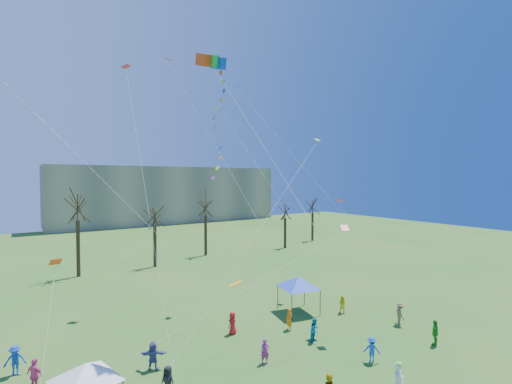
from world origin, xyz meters
TOP-DOWN VIEW (x-y plane):
  - distant_building at (22.00, 82.00)m, footprint 60.00×14.00m
  - bare_tree_row at (0.46, 35.24)m, footprint 68.44×8.27m
  - hero_kite_flyer at (4.13, -1.95)m, footprint 0.85×0.64m
  - big_box_kite at (-2.18, 5.73)m, footprint 4.19×5.30m
  - canopy_tent_white at (-9.82, 5.57)m, footprint 3.75×3.75m
  - canopy_tent_blue at (8.08, 10.75)m, footprint 4.14×4.14m
  - festival_crowd at (-1.05, 5.88)m, footprint 27.09×13.46m
  - small_kites_aloft at (0.47, 11.17)m, footprint 30.15×20.72m

SIDE VIEW (x-z plane):
  - festival_crowd at x=-1.05m, z-range -0.07..1.79m
  - hero_kite_flyer at x=4.13m, z-range 0.00..2.10m
  - canopy_tent_white at x=-9.82m, z-range 1.00..3.90m
  - canopy_tent_blue at x=8.08m, z-range 1.10..4.27m
  - bare_tree_row at x=0.46m, z-range 1.32..11.95m
  - distant_building at x=22.00m, z-range 0.00..15.00m
  - small_kites_aloft at x=0.47m, z-range -2.49..29.46m
  - big_box_kite at x=-2.18m, z-range 5.06..24.79m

